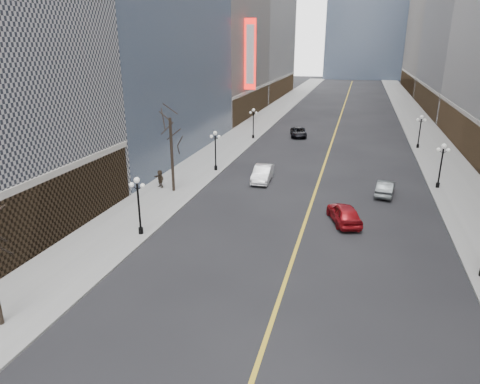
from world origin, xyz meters
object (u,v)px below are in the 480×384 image
Objects in this scene: streetlamp_west_2 at (215,147)px; car_sb_mid at (344,213)px; streetlamp_west_1 at (138,200)px; car_sb_far at (385,188)px; streetlamp_east_2 at (442,161)px; streetlamp_east_3 at (420,128)px; car_nb_far at (298,132)px; streetlamp_west_3 at (253,120)px; car_nb_mid at (263,174)px.

car_sb_mid is (14.84, -11.34, -2.08)m from streetlamp_west_2.
streetlamp_west_1 reaches higher than car_sb_mid.
car_sb_mid is at bearing 73.53° from car_sb_far.
streetlamp_east_2 is at bearing 37.33° from streetlamp_west_1.
streetlamp_east_3 reaches higher than car_nb_far.
car_sb_mid is (-8.76, -11.34, -2.08)m from streetlamp_east_2.
streetlamp_west_1 is 16.40m from car_sb_mid.
car_nb_far is at bearing -94.75° from car_sb_mid.
car_sb_mid is 8.77m from car_sb_far.
streetlamp_east_2 and streetlamp_east_3 have the same top height.
streetlamp_west_3 reaches higher than car_nb_far.
streetlamp_west_1 is 40.26m from car_nb_far.
streetlamp_east_2 is at bearing -37.33° from streetlamp_west_3.
streetlamp_west_1 is at bearing -90.00° from streetlamp_west_3.
streetlamp_east_2 reaches higher than car_sb_mid.
car_sb_mid is (14.84, -29.34, -2.08)m from streetlamp_west_3.
streetlamp_west_2 is 0.94× the size of car_sb_mid.
streetlamp_west_3 is (-23.60, 18.00, 0.00)m from streetlamp_east_2.
car_sb_far reaches higher than car_nb_far.
car_sb_far is at bearing -76.00° from car_nb_far.
car_sb_far is at bearing 38.59° from streetlamp_west_1.
streetlamp_west_2 reaches higher than car_sb_far.
streetlamp_west_2 is at bearing -56.45° from car_sb_mid.
streetlamp_east_3 is at bearing -96.32° from car_sb_far.
car_nb_mid is 1.05× the size of car_sb_mid.
car_sb_far is at bearing -103.73° from streetlamp_east_3.
streetlamp_west_1 and streetlamp_west_2 have the same top height.
car_sb_mid is (-8.76, -29.34, -2.08)m from streetlamp_east_3.
streetlamp_west_3 is 7.72m from car_nb_far.
car_sb_mid is 1.10× the size of car_sb_far.
streetlamp_west_3 is 21.14m from car_nb_mid.
streetlamp_west_1 is at bearing -110.76° from car_nb_far.
streetlamp_west_1 is 0.89× the size of car_nb_mid.
car_sb_far is at bearing -132.94° from car_sb_mid.
car_nb_far is (0.44, 23.86, -0.12)m from car_nb_mid.
car_sb_mid is at bearing -87.27° from car_nb_far.
car_nb_far is at bearing 167.91° from streetlamp_east_3.
car_nb_far is at bearing 128.40° from streetlamp_east_2.
streetlamp_east_2 and streetlamp_west_3 have the same top height.
streetlamp_east_2 reaches higher than car_nb_mid.
streetlamp_west_2 is at bearing 180.00° from streetlamp_east_2.
streetlamp_east_3 is 26.87m from car_nb_mid.
streetlamp_west_3 reaches higher than car_nb_mid.
streetlamp_east_2 is 1.00× the size of streetlamp_east_3.
streetlamp_west_2 is at bearing 90.00° from streetlamp_west_1.
streetlamp_west_1 is (-23.60, -18.00, 0.00)m from streetlamp_east_2.
streetlamp_west_3 is (-23.60, 0.00, 0.00)m from streetlamp_east_3.
car_sb_mid is (8.86, -9.17, -0.01)m from car_nb_mid.
streetlamp_west_1 is 1.03× the size of car_sb_far.
streetlamp_west_2 is 0.89× the size of car_nb_mid.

